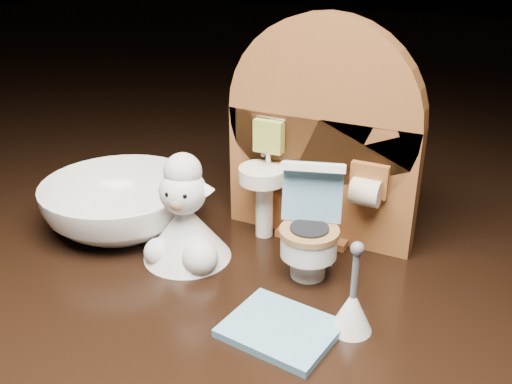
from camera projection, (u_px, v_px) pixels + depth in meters
backdrop_panel at (320, 146)px, 0.37m from camera, size 0.13×0.05×0.15m
toy_toilet at (310, 233)px, 0.35m from camera, size 0.04×0.05×0.07m
bath_mat at (280, 329)px, 0.30m from camera, size 0.06×0.05×0.00m
toilet_brush at (352, 307)px, 0.30m from camera, size 0.02×0.02×0.05m
plush_lamb at (185, 223)px, 0.36m from camera, size 0.06×0.06×0.07m
ceramic_bowl at (121, 205)px, 0.40m from camera, size 0.13×0.13×0.03m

